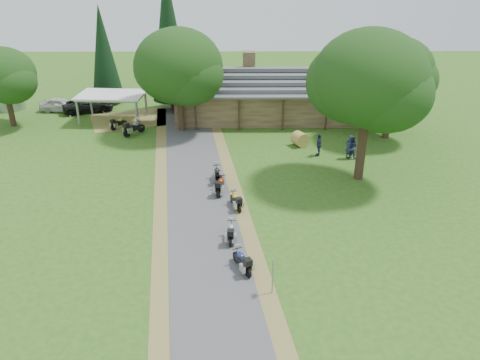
{
  "coord_description": "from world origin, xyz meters",
  "views": [
    {
      "loc": [
        1.74,
        -21.76,
        14.53
      ],
      "look_at": [
        1.96,
        5.35,
        1.6
      ],
      "focal_mm": 35.0,
      "sensor_mm": 36.0,
      "label": 1
    }
  ],
  "objects_px": {
    "lodge": "(279,92)",
    "motorcycle_row_b": "(231,231)",
    "motorcycle_row_c": "(236,200)",
    "motorcycle_carport_b": "(134,127)",
    "motorcycle_row_a": "(242,260)",
    "car_white_sedan": "(60,103)",
    "motorcycle_row_d": "(220,184)",
    "motorcycle_row_e": "(217,173)",
    "car_dark_suv": "(88,102)",
    "silo": "(6,81)",
    "motorcycle_carport_a": "(119,122)",
    "carport": "(113,107)",
    "hay_bale": "(300,139)"
  },
  "relations": [
    {
      "from": "motorcycle_row_d",
      "to": "motorcycle_row_e",
      "type": "bearing_deg",
      "value": 18.31
    },
    {
      "from": "silo",
      "to": "carport",
      "type": "bearing_deg",
      "value": -19.05
    },
    {
      "from": "motorcycle_row_a",
      "to": "motorcycle_row_d",
      "type": "relative_size",
      "value": 0.94
    },
    {
      "from": "lodge",
      "to": "motorcycle_row_d",
      "type": "distance_m",
      "value": 18.17
    },
    {
      "from": "car_dark_suv",
      "to": "motorcycle_carport_a",
      "type": "height_order",
      "value": "car_dark_suv"
    },
    {
      "from": "car_dark_suv",
      "to": "motorcycle_carport_b",
      "type": "distance_m",
      "value": 9.32
    },
    {
      "from": "car_white_sedan",
      "to": "motorcycle_row_b",
      "type": "distance_m",
      "value": 30.54
    },
    {
      "from": "motorcycle_row_b",
      "to": "motorcycle_carport_b",
      "type": "bearing_deg",
      "value": 29.39
    },
    {
      "from": "motorcycle_row_a",
      "to": "motorcycle_row_e",
      "type": "bearing_deg",
      "value": -16.03
    },
    {
      "from": "car_dark_suv",
      "to": "motorcycle_carport_a",
      "type": "relative_size",
      "value": 3.21
    },
    {
      "from": "hay_bale",
      "to": "silo",
      "type": "bearing_deg",
      "value": 159.46
    },
    {
      "from": "motorcycle_row_e",
      "to": "motorcycle_carport_a",
      "type": "distance_m",
      "value": 15.02
    },
    {
      "from": "motorcycle_row_a",
      "to": "car_white_sedan",
      "type": "bearing_deg",
      "value": 9.02
    },
    {
      "from": "motorcycle_row_d",
      "to": "motorcycle_carport_b",
      "type": "distance_m",
      "value": 14.23
    },
    {
      "from": "car_white_sedan",
      "to": "car_dark_suv",
      "type": "xyz_separation_m",
      "value": [
        2.88,
        -0.12,
        0.16
      ]
    },
    {
      "from": "motorcycle_row_b",
      "to": "motorcycle_carport_a",
      "type": "height_order",
      "value": "motorcycle_carport_a"
    },
    {
      "from": "silo",
      "to": "motorcycle_row_c",
      "type": "xyz_separation_m",
      "value": [
        23.81,
        -21.85,
        -2.42
      ]
    },
    {
      "from": "motorcycle_row_b",
      "to": "motorcycle_carport_a",
      "type": "distance_m",
      "value": 22.05
    },
    {
      "from": "motorcycle_carport_b",
      "to": "lodge",
      "type": "bearing_deg",
      "value": -29.55
    },
    {
      "from": "motorcycle_row_b",
      "to": "hay_bale",
      "type": "relative_size",
      "value": 1.42
    },
    {
      "from": "motorcycle_row_e",
      "to": "car_dark_suv",
      "type": "bearing_deg",
      "value": 33.17
    },
    {
      "from": "silo",
      "to": "hay_bale",
      "type": "xyz_separation_m",
      "value": [
        29.26,
        -10.97,
        -2.38
      ]
    },
    {
      "from": "carport",
      "to": "car_dark_suv",
      "type": "xyz_separation_m",
      "value": [
        -3.36,
        3.06,
        -0.29
      ]
    },
    {
      "from": "silo",
      "to": "motorcycle_carport_b",
      "type": "relative_size",
      "value": 2.8
    },
    {
      "from": "lodge",
      "to": "motorcycle_row_b",
      "type": "distance_m",
      "value": 23.71
    },
    {
      "from": "silo",
      "to": "motorcycle_row_e",
      "type": "bearing_deg",
      "value": -38.48
    },
    {
      "from": "lodge",
      "to": "motorcycle_row_d",
      "type": "bearing_deg",
      "value": -107.25
    },
    {
      "from": "motorcycle_carport_b",
      "to": "motorcycle_carport_a",
      "type": "bearing_deg",
      "value": 84.22
    },
    {
      "from": "car_dark_suv",
      "to": "motorcycle_row_a",
      "type": "distance_m",
      "value": 31.56
    },
    {
      "from": "lodge",
      "to": "carport",
      "type": "xyz_separation_m",
      "value": [
        -16.27,
        -1.65,
        -1.09
      ]
    },
    {
      "from": "motorcycle_row_c",
      "to": "lodge",
      "type": "bearing_deg",
      "value": -31.22
    },
    {
      "from": "car_dark_suv",
      "to": "motorcycle_row_e",
      "type": "xyz_separation_m",
      "value": [
        13.98,
        -16.84,
        -0.45
      ]
    },
    {
      "from": "motorcycle_row_c",
      "to": "motorcycle_carport_b",
      "type": "distance_m",
      "value": 16.58
    },
    {
      "from": "motorcycle_row_b",
      "to": "hay_bale",
      "type": "distance_m",
      "value": 15.74
    },
    {
      "from": "silo",
      "to": "motorcycle_row_c",
      "type": "height_order",
      "value": "silo"
    },
    {
      "from": "car_white_sedan",
      "to": "carport",
      "type": "bearing_deg",
      "value": -111.8
    },
    {
      "from": "motorcycle_row_e",
      "to": "hay_bale",
      "type": "xyz_separation_m",
      "value": [
        6.78,
        6.91,
        -0.01
      ]
    },
    {
      "from": "motorcycle_carport_a",
      "to": "motorcycle_row_c",
      "type": "bearing_deg",
      "value": -110.24
    },
    {
      "from": "motorcycle_carport_a",
      "to": "motorcycle_row_a",
      "type": "bearing_deg",
      "value": -118.47
    },
    {
      "from": "lodge",
      "to": "motorcycle_row_a",
      "type": "xyz_separation_m",
      "value": [
        -4.01,
        -26.0,
        -1.85
      ]
    },
    {
      "from": "motorcycle_row_a",
      "to": "motorcycle_row_b",
      "type": "distance_m",
      "value": 2.87
    },
    {
      "from": "lodge",
      "to": "motorcycle_carport_a",
      "type": "distance_m",
      "value": 15.9
    },
    {
      "from": "car_white_sedan",
      "to": "motorcycle_row_c",
      "type": "bearing_deg",
      "value": -133.77
    },
    {
      "from": "motorcycle_row_c",
      "to": "motorcycle_row_d",
      "type": "bearing_deg",
      "value": 7.29
    },
    {
      "from": "motorcycle_row_a",
      "to": "motorcycle_row_d",
      "type": "distance_m",
      "value": 8.83
    },
    {
      "from": "silo",
      "to": "motorcycle_row_d",
      "type": "height_order",
      "value": "silo"
    },
    {
      "from": "car_dark_suv",
      "to": "motorcycle_row_c",
      "type": "height_order",
      "value": "car_dark_suv"
    },
    {
      "from": "lodge",
      "to": "hay_bale",
      "type": "height_order",
      "value": "lodge"
    },
    {
      "from": "motorcycle_row_b",
      "to": "carport",
      "type": "bearing_deg",
      "value": 30.93
    },
    {
      "from": "lodge",
      "to": "motorcycle_carport_b",
      "type": "xyz_separation_m",
      "value": [
        -13.52,
        -5.61,
        -1.72
      ]
    }
  ]
}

